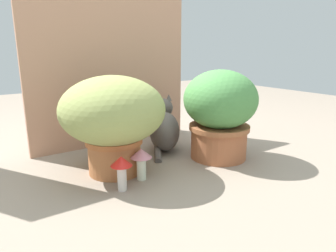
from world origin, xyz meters
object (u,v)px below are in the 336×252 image
at_px(mushroom_ornament_red, 122,167).
at_px(grass_planter, 113,116).
at_px(leafy_planter, 220,111).
at_px(cat, 164,129).
at_px(mushroom_ornament_pink, 141,158).

bearing_deg(mushroom_ornament_red, grass_planter, 73.06).
height_order(grass_planter, leafy_planter, leafy_planter).
bearing_deg(leafy_planter, cat, 120.79).
bearing_deg(mushroom_ornament_red, leafy_planter, 6.29).
distance_m(grass_planter, mushroom_ornament_pink, 0.23).
xyz_separation_m(cat, mushroom_ornament_pink, (-0.32, -0.29, -0.02)).
height_order(leafy_planter, mushroom_ornament_pink, leafy_planter).
relative_size(grass_planter, mushroom_ornament_pink, 3.32).
height_order(grass_planter, mushroom_ornament_pink, grass_planter).
bearing_deg(mushroom_ornament_red, mushroom_ornament_pink, 22.42).
xyz_separation_m(cat, mushroom_ornament_red, (-0.44, -0.34, -0.02)).
xyz_separation_m(grass_planter, mushroom_ornament_red, (-0.06, -0.19, -0.17)).
bearing_deg(grass_planter, leafy_planter, -13.22).
bearing_deg(cat, leafy_planter, -59.21).
distance_m(leafy_planter, mushroom_ornament_pink, 0.51).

